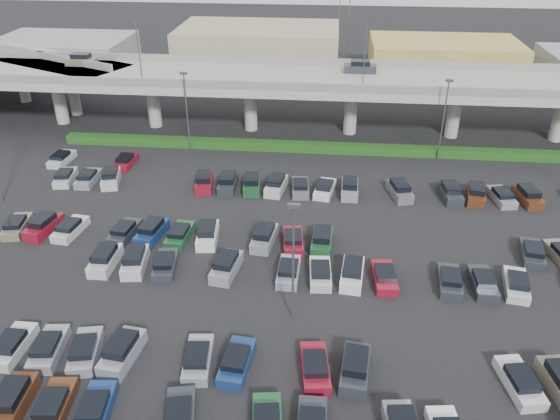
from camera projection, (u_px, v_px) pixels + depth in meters
ground at (299, 260)px, 49.86m from camera, size 280.00×280.00×0.00m
overpass at (314, 83)px, 74.13m from camera, size 150.00×13.00×15.80m
hedge at (312, 147)px, 71.21m from camera, size 66.00×1.60×1.10m
parked_cars at (295, 275)px, 46.80m from camera, size 63.25×41.59×1.67m
light_poles at (256, 188)px, 48.85m from camera, size 66.90×48.38×10.30m
distant_buildings at (389, 55)px, 100.43m from camera, size 138.00×24.00×9.00m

